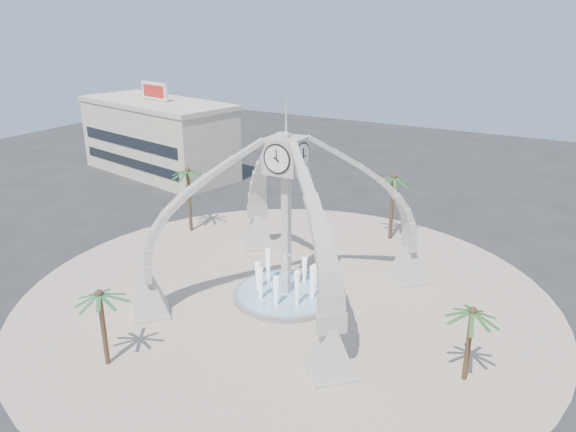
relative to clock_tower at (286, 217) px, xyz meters
The scene contains 9 objects.
ground 6.49m from the clock_tower, 90.00° to the left, with size 140.00×140.00×0.00m, color #282828.
plaza 6.46m from the clock_tower, 90.00° to the left, with size 40.00×40.00×0.06m, color tan.
clock_tower is the anchor object (origin of this frame).
fountain 6.20m from the clock_tower, 90.00° to the left, with size 8.00×8.00×3.62m.
building_nw 38.87m from the clock_tower, 145.49° to the left, with size 23.75×13.73×11.90m.
palm_east 14.73m from the clock_tower, 14.39° to the right, with size 3.51×3.51×5.20m.
palm_west 16.58m from the clock_tower, 154.30° to the left, with size 4.07×4.07×6.85m.
palm_north 15.19m from the clock_tower, 79.28° to the left, with size 4.93×4.93×6.84m.
palm_south 14.03m from the clock_tower, 112.24° to the right, with size 3.77×3.77×5.47m.
Camera 1 is at (18.83, -32.84, 20.43)m, focal length 35.00 mm.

